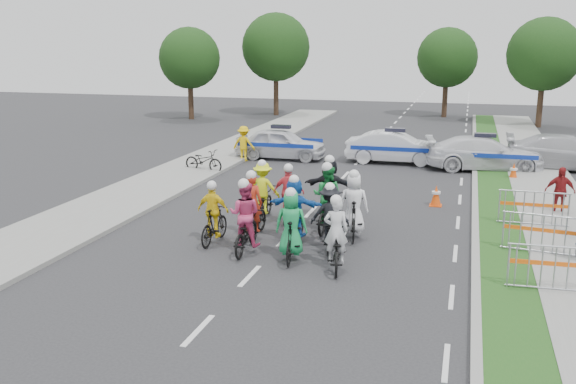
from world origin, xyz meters
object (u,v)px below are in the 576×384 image
(cone_1, at_px, (514,172))
(tree_1, at_px, (544,54))
(rider_0, at_px, (336,244))
(parked_bike, at_px, (204,161))
(cone_0, at_px, (436,196))
(rider_3, at_px, (214,219))
(police_car_0, at_px, (281,144))
(rider_8, at_px, (327,205))
(barrier_0, at_px, (555,271))
(tree_3, at_px, (276,47))
(police_car_2, at_px, (484,153))
(rider_9, at_px, (289,201))
(marshal_hiviz, at_px, (244,144))
(rider_2, at_px, (245,225))
(rider_11, at_px, (330,193))
(rider_6, at_px, (253,215))
(rider_7, at_px, (354,212))
(civilian_sedan, at_px, (567,153))
(rider_5, at_px, (295,214))
(tree_4, at_px, (447,58))
(barrier_2, at_px, (533,210))
(barrier_1, at_px, (542,236))
(spectator_2, at_px, (560,191))
(police_car_1, at_px, (395,147))
(tree_0, at_px, (189,58))
(rider_10, at_px, (263,196))
(rider_4, at_px, (330,223))

(cone_1, xyz_separation_m, tree_1, (2.45, 17.16, 4.20))
(rider_0, height_order, parked_bike, rider_0)
(cone_0, bearing_deg, rider_3, -133.92)
(police_car_0, bearing_deg, rider_8, -158.24)
(barrier_0, height_order, cone_1, barrier_0)
(tree_3, bearing_deg, cone_1, -50.94)
(rider_0, xyz_separation_m, police_car_2, (3.60, 13.66, 0.09))
(rider_9, bearing_deg, marshal_hiviz, -68.40)
(rider_2, xyz_separation_m, police_car_0, (-2.91, 13.21, -0.02))
(rider_11, height_order, parked_bike, rider_11)
(barrier_0, distance_m, parked_bike, 16.30)
(rider_6, relative_size, police_car_2, 0.40)
(marshal_hiviz, distance_m, tree_1, 21.71)
(rider_7, height_order, parked_bike, rider_7)
(rider_11, bearing_deg, civilian_sedan, -129.39)
(rider_5, bearing_deg, rider_9, -68.07)
(cone_1, distance_m, tree_4, 21.80)
(rider_11, distance_m, cone_1, 9.53)
(rider_0, relative_size, cone_1, 2.74)
(rider_2, xyz_separation_m, tree_4, (3.69, 32.31, 3.46))
(rider_2, relative_size, rider_9, 1.06)
(rider_11, bearing_deg, rider_0, 102.53)
(rider_3, distance_m, tree_3, 31.03)
(rider_0, distance_m, police_car_0, 14.88)
(rider_0, bearing_deg, barrier_2, -145.96)
(barrier_1, bearing_deg, spectator_2, 78.30)
(police_car_1, relative_size, tree_0, 0.68)
(rider_3, bearing_deg, tree_4, -96.58)
(rider_5, bearing_deg, parked_bike, -51.66)
(parked_bike, xyz_separation_m, tree_3, (-3.13, 20.92, 4.41))
(barrier_0, bearing_deg, cone_0, 111.71)
(rider_7, height_order, rider_10, rider_7)
(rider_7, bearing_deg, rider_5, 17.12)
(rider_0, height_order, tree_3, tree_3)
(tree_3, distance_m, tree_4, 12.19)
(civilian_sedan, height_order, tree_3, tree_3)
(rider_7, bearing_deg, rider_8, -41.82)
(police_car_1, relative_size, spectator_2, 2.75)
(rider_3, xyz_separation_m, rider_7, (3.55, 1.52, 0.08))
(rider_6, xyz_separation_m, barrier_0, (7.63, -2.26, -0.08))
(rider_8, bearing_deg, tree_4, -92.14)
(rider_7, height_order, tree_0, tree_0)
(rider_4, height_order, civilian_sedan, rider_4)
(rider_4, bearing_deg, rider_0, 99.02)
(rider_4, bearing_deg, police_car_0, -76.88)
(rider_0, bearing_deg, rider_11, -87.15)
(police_car_2, bearing_deg, civilian_sedan, -81.54)
(barrier_2, bearing_deg, civilian_sedan, 77.61)
(rider_6, bearing_deg, police_car_2, -115.95)
(police_car_2, bearing_deg, rider_6, 143.30)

